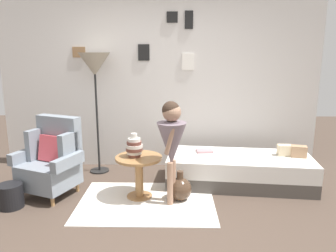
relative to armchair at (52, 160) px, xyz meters
The scene contains 14 objects.
ground_plane 1.59m from the armchair, 32.19° to the right, with size 12.00×12.00×0.00m, color #4C3D33.
gallery_wall 1.93m from the armchair, 41.16° to the left, with size 4.80×0.12×2.60m.
rug 1.30m from the armchair, 12.03° to the right, with size 1.60×1.15×0.01m, color silver.
armchair is the anchor object (origin of this frame).
daybed 2.43m from the armchair, ahead, with size 1.97×0.99×0.40m.
pillow_head 3.18m from the armchair, ahead, with size 0.19×0.12×0.15m, color tan.
pillow_mid 3.03m from the armchair, ahead, with size 0.19×0.12×0.15m, color beige.
side_table 1.11m from the armchair, ahead, with size 0.57×0.57×0.52m.
vase_striped 1.07m from the armchair, ahead, with size 0.20×0.20×0.29m.
floor_lamp 1.41m from the armchair, 62.82° to the left, with size 0.45×0.45×1.75m.
person_child 1.56m from the armchair, ahead, with size 0.34×0.34×1.22m.
book_on_daybed 2.01m from the armchair, 14.29° to the left, with size 0.22×0.16×0.03m, color #B98B92.
demijohn_near 1.63m from the armchair, ahead, with size 0.28×0.28×0.37m.
magazine_basket 0.61m from the armchair, 131.14° to the right, with size 0.28×0.28×0.28m, color black.
Camera 1 is at (0.22, -3.01, 1.75)m, focal length 34.76 mm.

